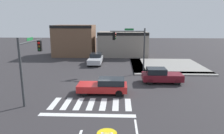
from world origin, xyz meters
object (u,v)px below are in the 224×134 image
car_red (105,86)px  car_silver (96,59)px  traffic_signal_southwest (30,57)px  car_maroon (161,76)px  traffic_signal_northeast (131,42)px

car_red → car_silver: bearing=-79.5°
traffic_signal_southwest → car_red: (5.94, 1.44, -2.87)m
car_maroon → car_silver: car_maroon is taller
traffic_signal_southwest → car_red: traffic_signal_southwest is taller
car_silver → traffic_signal_southwest: bearing=-13.9°
traffic_signal_southwest → car_silver: bearing=-13.9°
traffic_signal_northeast → car_red: 8.73m
traffic_signal_northeast → car_maroon: size_ratio=1.34×
traffic_signal_southwest → car_maroon: bearing=-66.7°
traffic_signal_southwest → car_silver: 15.04m
traffic_signal_northeast → traffic_signal_southwest: bearing=46.8°
car_red → car_silver: (-2.38, 12.90, 0.06)m
traffic_signal_southwest → car_maroon: traffic_signal_southwest is taller
car_silver → car_red: bearing=10.5°
traffic_signal_southwest → traffic_signal_northeast: (8.60, 9.15, 0.26)m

